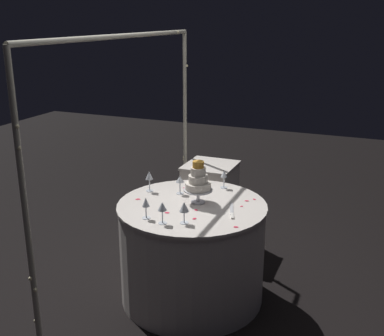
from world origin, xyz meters
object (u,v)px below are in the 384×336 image
cake_knife (232,211)px  wine_glass_5 (224,175)px  wine_glass_1 (149,176)px  main_table (192,251)px  tiered_cake (198,181)px  decorative_arch (125,124)px  wine_glass_2 (184,208)px  wine_glass_4 (162,207)px  wine_glass_0 (180,180)px  side_table (210,203)px  wine_glass_3 (146,203)px

cake_knife → wine_glass_5: bearing=25.4°
wine_glass_1 → wine_glass_5: wine_glass_1 is taller
main_table → wine_glass_1: 0.69m
main_table → tiered_cake: 0.57m
decorative_arch → cake_knife: 1.04m
main_table → wine_glass_1: wine_glass_1 is taller
decorative_arch → wine_glass_2: size_ratio=15.10×
tiered_cake → wine_glass_4: tiered_cake is taller
wine_glass_5 → wine_glass_0: bearing=133.3°
side_table → wine_glass_5: size_ratio=5.43×
wine_glass_4 → cake_knife: (0.37, -0.38, -0.11)m
wine_glass_2 → tiered_cake: bearing=7.6°
wine_glass_0 → wine_glass_5: (0.26, -0.28, -0.01)m
decorative_arch → wine_glass_3: decorative_arch is taller
tiered_cake → wine_glass_2: 0.40m
wine_glass_1 → wine_glass_3: bearing=-155.2°
wine_glass_5 → cake_knife: bearing=-154.6°
side_table → wine_glass_2: 1.44m
wine_glass_0 → cake_knife: 0.55m
tiered_cake → wine_glass_5: bearing=-10.9°
decorative_arch → tiered_cake: (0.05, -0.58, -0.40)m
wine_glass_1 → wine_glass_2: bearing=-132.9°
wine_glass_5 → side_table: bearing=30.3°
wine_glass_3 → wine_glass_2: bearing=-84.9°
wine_glass_5 → decorative_arch: bearing=123.9°
tiered_cake → side_table: bearing=14.6°
wine_glass_2 → cake_knife: size_ratio=0.55×
wine_glass_1 → main_table: bearing=-107.4°
wine_glass_0 → wine_glass_5: 0.38m
decorative_arch → main_table: bearing=-89.9°
tiered_cake → wine_glass_3: (-0.41, 0.23, -0.06)m
main_table → wine_glass_2: (-0.34, -0.08, 0.51)m
wine_glass_1 → wine_glass_2: 0.69m
decorative_arch → tiered_cake: 0.71m
tiered_cake → wine_glass_2: (-0.39, -0.05, -0.06)m
decorative_arch → wine_glass_1: (0.14, -0.12, -0.45)m
wine_glass_3 → wine_glass_5: 0.86m
tiered_cake → main_table: bearing=150.0°
wine_glass_2 → wine_glass_4: 0.15m
main_table → decorative_arch: bearing=90.1°
decorative_arch → wine_glass_3: size_ratio=15.22×
main_table → wine_glass_0: size_ratio=7.50×
decorative_arch → tiered_cake: size_ratio=7.13×
decorative_arch → wine_glass_0: size_ratio=15.51×
side_table → cake_knife: bearing=-151.9°
side_table → wine_glass_2: size_ratio=5.14×
wine_glass_3 → cake_knife: 0.63m
decorative_arch → wine_glass_0: bearing=-64.8°
main_table → side_table: 1.01m
wine_glass_5 → wine_glass_3: bearing=159.3°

